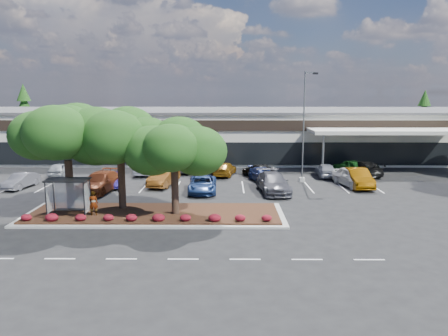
{
  "coord_description": "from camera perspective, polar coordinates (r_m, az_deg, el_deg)",
  "views": [
    {
      "loc": [
        3.08,
        -25.38,
        8.5
      ],
      "look_at": [
        2.81,
        8.61,
        2.6
      ],
      "focal_mm": 35.0,
      "sensor_mm": 36.0,
      "label": 1
    }
  ],
  "objects": [
    {
      "name": "ground",
      "position": [
        26.94,
        -6.21,
        -8.6
      ],
      "size": [
        160.0,
        160.0,
        0.0
      ],
      "primitive_type": "plane",
      "color": "black",
      "rests_on": "ground"
    },
    {
      "name": "retail_store",
      "position": [
        59.6,
        -2.46,
        4.7
      ],
      "size": [
        80.4,
        25.2,
        6.25
      ],
      "color": "silver",
      "rests_on": "ground"
    },
    {
      "name": "landscape_island",
      "position": [
        30.97,
        -9.06,
        -5.97
      ],
      "size": [
        18.0,
        6.0,
        0.26
      ],
      "color": "#A9A8A3",
      "rests_on": "ground"
    },
    {
      "name": "lane_markings",
      "position": [
        36.94,
        -4.57,
        -3.48
      ],
      "size": [
        33.12,
        20.06,
        0.01
      ],
      "color": "silver",
      "rests_on": "ground"
    },
    {
      "name": "shrub_row",
      "position": [
        28.88,
        -9.76,
        -6.36
      ],
      "size": [
        17.0,
        0.8,
        0.5
      ],
      "primitive_type": null,
      "color": "maroon",
      "rests_on": "landscape_island"
    },
    {
      "name": "bus_shelter",
      "position": [
        30.87,
        -19.62,
        -2.31
      ],
      "size": [
        2.75,
        1.55,
        2.59
      ],
      "color": "black",
      "rests_on": "landscape_island"
    },
    {
      "name": "island_tree_west",
      "position": [
        32.16,
        -19.72,
        1.59
      ],
      "size": [
        7.2,
        7.2,
        7.89
      ],
      "primitive_type": null,
      "color": "#163C13",
      "rests_on": "landscape_island"
    },
    {
      "name": "island_tree_mid",
      "position": [
        31.84,
        -13.33,
        1.31
      ],
      "size": [
        6.6,
        6.6,
        7.32
      ],
      "primitive_type": null,
      "color": "#163C13",
      "rests_on": "landscape_island"
    },
    {
      "name": "island_tree_east",
      "position": [
        29.72,
        -6.48,
        0.12
      ],
      "size": [
        5.8,
        5.8,
        6.5
      ],
      "primitive_type": null,
      "color": "#163C13",
      "rests_on": "landscape_island"
    },
    {
      "name": "conifer_north_west",
      "position": [
        78.75,
        -24.55,
        6.42
      ],
      "size": [
        4.4,
        4.4,
        10.0
      ],
      "primitive_type": "cone",
      "color": "#163C13",
      "rests_on": "ground"
    },
    {
      "name": "conifer_north_east",
      "position": [
        76.06,
        24.58,
        5.95
      ],
      "size": [
        3.96,
        3.96,
        9.0
      ],
      "primitive_type": "cone",
      "color": "#163C13",
      "rests_on": "ground"
    },
    {
      "name": "person_waiting",
      "position": [
        30.94,
        -16.7,
        -4.42
      ],
      "size": [
        0.69,
        0.53,
        1.68
      ],
      "primitive_type": "imported",
      "rotation": [
        0.0,
        0.0,
        3.37
      ],
      "color": "#594C47",
      "rests_on": "landscape_island"
    },
    {
      "name": "light_pole",
      "position": [
        42.13,
        10.45,
        4.44
      ],
      "size": [
        1.43,
        0.66,
        10.45
      ],
      "rotation": [
        0.0,
        0.0,
        0.23
      ],
      "color": "#A9A8A3",
      "rests_on": "ground"
    },
    {
      "name": "car_0",
      "position": [
        43.31,
        -25.0,
        -1.5
      ],
      "size": [
        2.01,
        4.25,
        1.34
      ],
      "primitive_type": "imported",
      "rotation": [
        0.0,
        0.0,
        -0.15
      ],
      "color": "slate",
      "rests_on": "ground"
    },
    {
      "name": "car_1",
      "position": [
        41.08,
        -14.21,
        -1.46
      ],
      "size": [
        2.15,
        4.2,
        1.32
      ],
      "primitive_type": "imported",
      "rotation": [
        0.0,
        0.0,
        0.2
      ],
      "color": "navy",
      "rests_on": "ground"
    },
    {
      "name": "car_2",
      "position": [
        39.23,
        -15.89,
        -1.78
      ],
      "size": [
        3.38,
        6.16,
        1.69
      ],
      "primitive_type": "imported",
      "rotation": [
        0.0,
        0.0,
        -0.18
      ],
      "color": "brown",
      "rests_on": "ground"
    },
    {
      "name": "car_3",
      "position": [
        40.63,
        -7.89,
        -1.17
      ],
      "size": [
        2.65,
        5.12,
        1.61
      ],
      "primitive_type": "imported",
      "rotation": [
        0.0,
        0.0,
        -0.2
      ],
      "color": "brown",
      "rests_on": "ground"
    },
    {
      "name": "car_4",
      "position": [
        37.63,
        -2.83,
        -2.12
      ],
      "size": [
        2.44,
        5.12,
        1.41
      ],
      "primitive_type": "imported",
      "rotation": [
        0.0,
        0.0,
        0.02
      ],
      "color": "navy",
      "rests_on": "ground"
    },
    {
      "name": "car_5",
      "position": [
        37.73,
        6.44,
        -1.93
      ],
      "size": [
        2.9,
        5.99,
        1.68
      ],
      "primitive_type": "imported",
      "rotation": [
        0.0,
        0.0,
        0.1
      ],
      "color": "#4D4C53",
      "rests_on": "ground"
    },
    {
      "name": "car_6",
      "position": [
        42.14,
        5.13,
        -0.91
      ],
      "size": [
        3.1,
        4.9,
        1.32
      ],
      "primitive_type": "imported",
      "rotation": [
        0.0,
        0.0,
        0.3
      ],
      "color": "navy",
      "rests_on": "ground"
    },
    {
      "name": "car_7",
      "position": [
        41.42,
        17.05,
        -1.24
      ],
      "size": [
        1.84,
        5.14,
        1.69
      ],
      "primitive_type": "imported",
      "rotation": [
        0.0,
        0.0,
        0.01
      ],
      "color": "#794403",
      "rests_on": "ground"
    },
    {
      "name": "car_8",
      "position": [
        41.68,
        16.42,
        -1.12
      ],
      "size": [
        3.14,
        5.36,
        1.71
      ],
      "primitive_type": "imported",
      "rotation": [
        0.0,
        0.0,
        0.24
      ],
      "color": "white",
      "rests_on": "ground"
    },
    {
      "name": "car_9",
      "position": [
        48.11,
        -20.73,
        -0.17
      ],
      "size": [
        1.96,
        4.05,
        1.33
      ],
      "primitive_type": "imported",
      "rotation": [
        0.0,
        0.0,
        3.24
      ],
      "color": "#999DA4",
      "rests_on": "ground"
    },
    {
      "name": "car_10",
      "position": [
        46.47,
        -10.0,
        0.01
      ],
      "size": [
        2.68,
        4.94,
        1.36
      ],
      "primitive_type": "imported",
      "rotation": [
        0.0,
        0.0,
        2.97
      ],
      "color": "silver",
      "rests_on": "ground"
    },
    {
      "name": "car_11",
      "position": [
        47.43,
        -4.76,
        0.37
      ],
      "size": [
        3.73,
        5.63,
        1.44
      ],
      "primitive_type": "imported",
      "rotation": [
        0.0,
        0.0,
        2.86
      ],
      "color": "#A1A7AC",
      "rests_on": "ground"
    },
    {
      "name": "car_12",
      "position": [
        45.17,
        0.05,
        -0.13
      ],
      "size": [
        2.75,
        4.92,
        1.35
      ],
      "primitive_type": "imported",
      "rotation": [
        0.0,
        0.0,
        2.95
      ],
      "color": "brown",
      "rests_on": "ground"
    },
    {
      "name": "car_13",
      "position": [
        44.82,
        -2.05,
        -0.1
      ],
      "size": [
        3.23,
        4.82,
        1.52
      ],
      "primitive_type": "imported",
      "rotation": [
        0.0,
        0.0,
        2.79
      ],
      "color": "black",
      "rests_on": "ground"
    },
    {
      "name": "car_14",
      "position": [
        44.04,
        4.6,
        -0.39
      ],
      "size": [
        3.73,
        5.2,
        1.4
      ],
      "primitive_type": "imported",
      "rotation": [
        0.0,
        0.0,
        3.55
      ],
      "color": "black",
      "rests_on": "ground"
    },
    {
      "name": "car_15",
      "position": [
        45.6,
        13.12,
        -0.25
      ],
      "size": [
        1.79,
        4.19,
        1.41
      ],
      "primitive_type": "imported",
      "rotation": [
        0.0,
        0.0,
        3.11
      ],
      "color": "#ABAEB7",
      "rests_on": "ground"
    },
    {
      "name": "car_16",
      "position": [
        48.1,
        16.19,
        0.19
      ],
      "size": [
        3.42,
        4.75,
        1.5
      ],
      "primitive_type": "imported",
      "rotation": [
        0.0,
        0.0,
        3.56
      ],
      "color": "#18541C",
      "rests_on": "ground"
    },
    {
      "name": "car_17",
      "position": [
        47.42,
        17.82,
        -0.02
      ],
      "size": [
        3.06,
        5.53,
        1.52
      ],
      "primitive_type": "imported",
      "rotation": [
        0.0,
        0.0,
        3.33
      ],
      "color": "black",
      "rests_on": "ground"
    }
  ]
}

